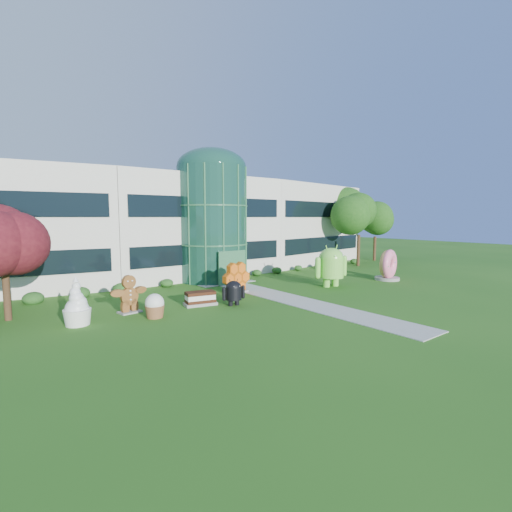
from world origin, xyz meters
TOP-DOWN VIEW (x-y plane):
  - ground at (0.00, 0.00)m, footprint 140.00×140.00m
  - building at (0.00, 18.00)m, footprint 46.00×15.00m
  - atrium at (0.00, 12.00)m, footprint 6.00×6.00m
  - walkway at (0.00, 2.00)m, footprint 2.40×20.00m
  - tree_red at (-15.50, 7.50)m, footprint 4.00×4.00m
  - trees_backdrop at (0.00, 13.00)m, footprint 52.00×8.00m
  - android_green at (5.80, 3.43)m, footprint 3.54×2.65m
  - android_black at (-3.98, 2.87)m, footprint 1.75×1.30m
  - donut at (12.13, 2.45)m, footprint 2.86×1.84m
  - gingerbread at (-9.78, 5.09)m, footprint 2.54×1.30m
  - ice_cream_sandwich at (-5.61, 4.20)m, footprint 2.15×1.37m
  - honeycomb at (-1.68, 5.90)m, footprint 2.74×1.40m
  - froyo at (-12.74, 4.23)m, footprint 1.91×1.91m
  - cupcake at (-9.03, 3.17)m, footprint 1.32×1.32m

SIDE VIEW (x-z plane):
  - ground at x=0.00m, z-range 0.00..0.00m
  - walkway at x=0.00m, z-range 0.00..0.04m
  - ice_cream_sandwich at x=-5.61m, z-range 0.00..0.89m
  - cupcake at x=-9.03m, z-range 0.00..1.35m
  - android_black at x=-3.98m, z-range 0.00..1.84m
  - honeycomb at x=-1.68m, z-range 0.00..2.05m
  - gingerbread at x=-9.78m, z-range 0.00..2.24m
  - froyo at x=-12.74m, z-range 0.00..2.51m
  - donut at x=12.13m, z-range 0.00..2.74m
  - android_green at x=5.80m, z-range 0.00..3.66m
  - tree_red at x=-15.50m, z-range 0.00..6.00m
  - trees_backdrop at x=0.00m, z-range 0.00..8.40m
  - building at x=0.00m, z-range 0.00..9.30m
  - atrium at x=0.00m, z-range 0.00..9.80m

